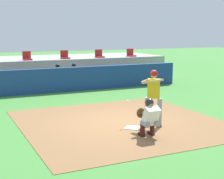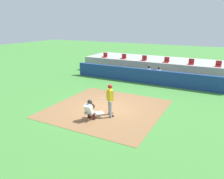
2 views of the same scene
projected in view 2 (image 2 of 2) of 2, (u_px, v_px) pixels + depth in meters
The scene contains 16 objects.
ground_plane at pixel (107, 109), 13.06m from camera, with size 80.00×80.00×0.00m, color #428438.
dirt_infield at pixel (107, 108), 13.06m from camera, with size 6.40×6.40×0.01m, color olive.
home_plate at pixel (100, 113), 12.38m from camera, with size 0.44×0.44×0.02m, color white.
batter_at_plate at pixel (110, 98), 11.73m from camera, with size 0.54×0.91×1.80m.
catcher_crouched at pixel (90, 109), 11.40m from camera, with size 0.49×1.68×1.13m.
dugout_wall at pixel (144, 76), 18.38m from camera, with size 13.00×0.30×1.20m, color navy.
dugout_bench at pixel (148, 78), 19.34m from camera, with size 11.80×0.44×0.45m, color olive.
dugout_player_0 at pixel (148, 73), 19.04m from camera, with size 0.49×0.70×1.30m.
dugout_player_1 at pixel (158, 74), 18.65m from camera, with size 0.49×0.70×1.30m.
stands_platform at pixel (159, 66), 22.07m from camera, with size 15.00×4.40×1.40m, color #9E9E99.
stadium_seat_0 at pixel (105, 56), 22.95m from camera, with size 0.46×0.46×0.48m.
stadium_seat_1 at pixel (124, 57), 21.98m from camera, with size 0.46×0.46×0.48m.
stadium_seat_2 at pixel (144, 59), 21.02m from camera, with size 0.46×0.46×0.48m.
stadium_seat_3 at pixel (166, 61), 20.06m from camera, with size 0.46×0.46×0.48m.
stadium_seat_4 at pixel (191, 63), 19.09m from camera, with size 0.46×0.46×0.48m.
stadium_seat_5 at pixel (218, 65), 18.13m from camera, with size 0.46×0.46×0.48m.
Camera 2 is at (5.95, -10.59, 4.95)m, focal length 35.06 mm.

